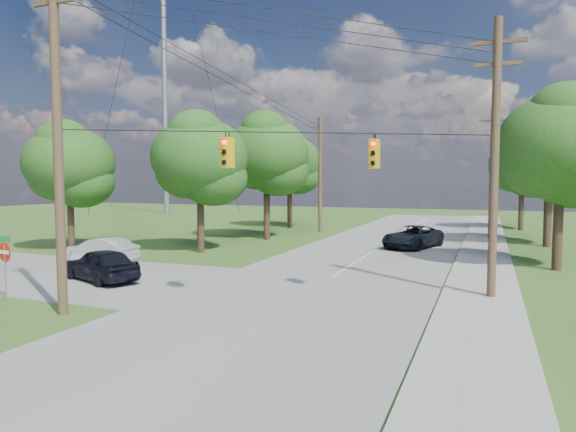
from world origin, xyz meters
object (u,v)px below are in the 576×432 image
at_px(pole_sw, 57,129).
at_px(car_main_north, 413,237).
at_px(pole_north_e, 492,172).
at_px(do_not_enter_sign, 5,258).
at_px(car_cross_dark, 101,264).
at_px(pole_ne, 495,155).
at_px(car_cross_silver, 101,250).
at_px(pole_north_w, 320,173).

relative_size(pole_sw, car_main_north, 2.27).
xyz_separation_m(pole_sw, pole_north_e, (13.50, 29.60, -1.10)).
height_order(pole_sw, do_not_enter_sign, pole_sw).
relative_size(car_cross_dark, do_not_enter_sign, 1.94).
relative_size(pole_ne, car_cross_dark, 2.42).
relative_size(pole_sw, car_cross_silver, 2.85).
distance_m(car_cross_silver, do_not_enter_sign, 8.84).
height_order(car_main_north, do_not_enter_sign, do_not_enter_sign).
xyz_separation_m(pole_north_e, car_cross_dark, (-16.21, -24.67, -4.36)).
bearing_deg(pole_sw, do_not_enter_sign, 169.85).
bearing_deg(pole_ne, do_not_enter_sign, -157.42).
bearing_deg(car_main_north, car_cross_silver, -121.92).
xyz_separation_m(pole_north_e, do_not_enter_sign, (-16.84, -29.00, -3.49)).
xyz_separation_m(pole_sw, car_main_north, (8.69, 21.51, -5.46)).
bearing_deg(car_cross_dark, pole_north_e, 167.98).
distance_m(car_cross_dark, do_not_enter_sign, 4.47).
relative_size(pole_ne, pole_north_e, 1.05).
bearing_deg(car_cross_dark, pole_north_w, -164.06).
xyz_separation_m(pole_ne, pole_north_e, (-0.00, 22.00, -0.34)).
bearing_deg(car_cross_silver, pole_north_e, 138.78).
bearing_deg(pole_sw, car_cross_dark, 118.75).
height_order(car_cross_silver, do_not_enter_sign, do_not_enter_sign).
distance_m(pole_north_e, car_cross_dark, 29.83).
distance_m(pole_north_w, car_cross_silver, 21.95).
relative_size(pole_north_e, car_cross_silver, 2.37).
xyz_separation_m(pole_north_w, car_main_north, (9.09, -8.09, -4.37)).
bearing_deg(pole_sw, pole_ne, 29.38).
bearing_deg(do_not_enter_sign, pole_north_e, 69.82).
bearing_deg(pole_ne, pole_sw, -150.62).
distance_m(pole_sw, pole_ne, 15.51).
distance_m(pole_ne, pole_north_e, 22.00).
relative_size(pole_ne, pole_north_w, 1.05).
height_order(car_cross_dark, car_cross_silver, car_cross_dark).
relative_size(pole_north_w, car_cross_dark, 2.30).
height_order(pole_sw, pole_ne, pole_sw).
height_order(pole_north_e, do_not_enter_sign, pole_north_e).
bearing_deg(pole_ne, pole_north_w, 122.29).
bearing_deg(car_main_north, pole_sw, -94.13).
relative_size(pole_north_w, do_not_enter_sign, 4.47).
relative_size(pole_ne, do_not_enter_sign, 4.70).
bearing_deg(pole_ne, pole_north_e, 90.00).
height_order(pole_ne, pole_north_w, pole_ne).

